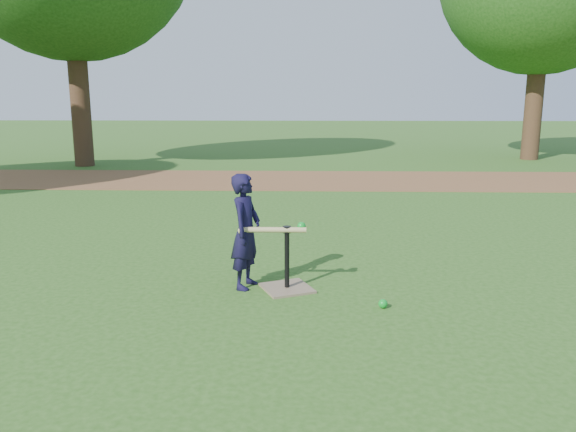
{
  "coord_description": "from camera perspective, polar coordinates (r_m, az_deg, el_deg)",
  "views": [
    {
      "loc": [
        -0.07,
        -4.77,
        1.79
      ],
      "look_at": [
        -0.25,
        0.6,
        0.65
      ],
      "focal_mm": 35.0,
      "sensor_mm": 36.0,
      "label": 1
    }
  ],
  "objects": [
    {
      "name": "ground",
      "position": [
        5.1,
        2.6,
        -8.6
      ],
      "size": [
        80.0,
        80.0,
        0.0
      ],
      "primitive_type": "plane",
      "color": "#285116",
      "rests_on": "ground"
    },
    {
      "name": "child",
      "position": [
        5.31,
        -4.31,
        -1.56
      ],
      "size": [
        0.36,
        0.46,
        1.1
      ],
      "primitive_type": "imported",
      "rotation": [
        0.0,
        0.0,
        1.29
      ],
      "color": "black",
      "rests_on": "ground"
    },
    {
      "name": "swing_action",
      "position": [
        5.21,
        -1.2,
        -1.34
      ],
      "size": [
        0.63,
        0.15,
        0.1
      ],
      "color": "tan",
      "rests_on": "ground"
    },
    {
      "name": "dirt_strip",
      "position": [
        12.4,
        2.21,
        3.68
      ],
      "size": [
        24.0,
        3.0,
        0.01
      ],
      "primitive_type": "cube",
      "color": "brown",
      "rests_on": "ground"
    },
    {
      "name": "wiffle_ball_ground",
      "position": [
        4.98,
        9.62,
        -8.77
      ],
      "size": [
        0.08,
        0.08,
        0.08
      ],
      "primitive_type": "sphere",
      "color": "#0D9523",
      "rests_on": "ground"
    },
    {
      "name": "batting_tee",
      "position": [
        5.35,
        -0.11,
        -6.34
      ],
      "size": [
        0.57,
        0.57,
        0.61
      ],
      "color": "#7F6A50",
      "rests_on": "ground"
    }
  ]
}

